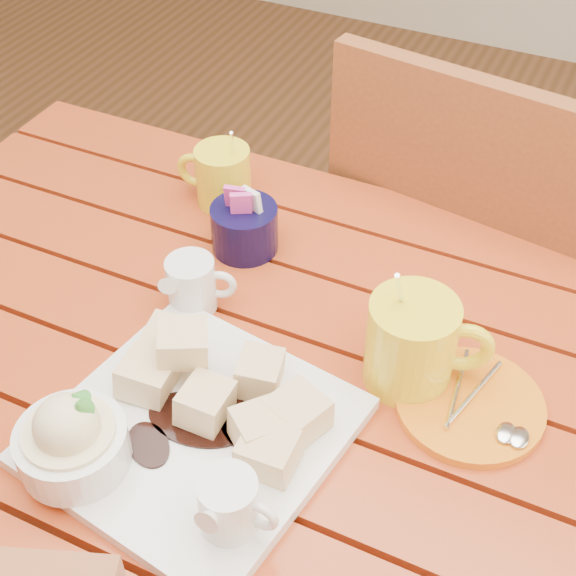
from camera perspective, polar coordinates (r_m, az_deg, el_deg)
The scene contains 8 objects.
table at distance 1.04m, azimuth -1.80°, elevation -9.30°, with size 1.20×0.79×0.75m.
dessert_plate at distance 0.86m, azimuth -8.58°, elevation -9.83°, with size 0.33×0.33×0.12m.
coffee_mug_left at distance 1.17m, azimuth -4.75°, elevation 7.99°, with size 0.11×0.08×0.13m.
coffee_mug_right at distance 0.91m, azimuth 8.94°, elevation -3.82°, with size 0.14×0.10×0.17m.
cream_pitcher at distance 1.00m, azimuth -6.82°, elevation 0.28°, with size 0.09×0.08×0.07m.
sugar_caddy at distance 1.09m, azimuth -3.12°, elevation 4.35°, with size 0.09×0.09×0.10m.
orange_saucer at distance 0.93m, azimuth 12.88°, elevation -8.13°, with size 0.17×0.17×0.02m.
chair_far at distance 1.43m, azimuth 13.22°, elevation 0.89°, with size 0.52×0.52×0.96m.
Camera 1 is at (0.30, -0.56, 1.46)m, focal length 50.00 mm.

